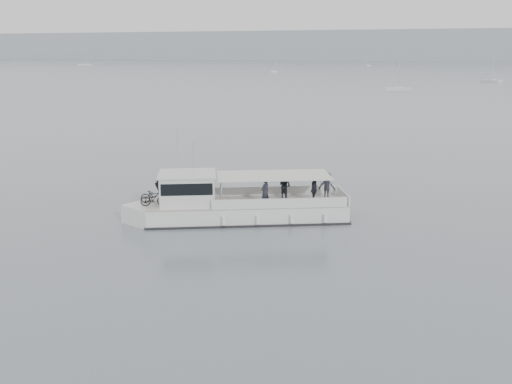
% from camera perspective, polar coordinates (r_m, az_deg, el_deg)
% --- Properties ---
extents(ground, '(1400.00, 1400.00, 0.00)m').
position_cam_1_polar(ground, '(30.78, -6.29, -3.16)').
color(ground, slate).
rests_on(ground, ground).
extents(headland, '(1400.00, 90.00, 28.00)m').
position_cam_1_polar(headland, '(586.93, 17.27, 13.81)').
color(headland, '#939EA8').
rests_on(headland, ground).
extents(tour_boat, '(11.87, 6.99, 5.14)m').
position_cam_1_polar(tour_boat, '(31.04, -2.85, -1.33)').
color(tour_boat, silver).
rests_on(tour_boat, ground).
extents(moored_fleet, '(316.09, 351.70, 11.19)m').
position_cam_1_polar(moored_fleet, '(249.03, 0.83, 11.94)').
color(moored_fleet, silver).
rests_on(moored_fleet, ground).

